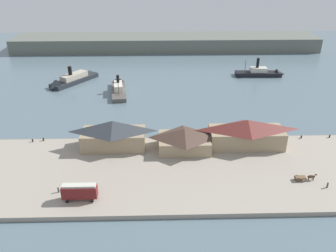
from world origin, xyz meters
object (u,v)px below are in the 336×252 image
ferry_shed_east_terminal (184,139)px  ferry_shed_central_terminal (247,133)px  horse_cart (305,177)px  ferry_shed_west_terminal (113,134)px  ferry_moored_east (118,88)px  pedestrian_walking_east (328,185)px  pedestrian_at_waters_edge (58,190)px  ferry_departing_north (263,73)px  ferry_approaching_west (69,81)px  mooring_post_center_west (43,139)px  street_tram (80,191)px  mooring_post_east (33,140)px  mooring_post_west (330,136)px  mooring_post_center_east (301,137)px

ferry_shed_east_terminal → ferry_shed_central_terminal: (18.68, 1.50, 0.98)m
ferry_shed_east_terminal → horse_cart: 34.28m
ferry_shed_west_terminal → ferry_shed_east_terminal: size_ratio=1.25×
ferry_moored_east → pedestrian_walking_east: bearing=-50.5°
ferry_shed_west_terminal → pedestrian_at_waters_edge: 24.70m
ferry_departing_north → ferry_approaching_west: size_ratio=0.97×
ferry_moored_east → mooring_post_center_west: bearing=-112.3°
ferry_shed_west_terminal → ferry_departing_north: (63.66, 67.88, -4.19)m
ferry_shed_west_terminal → street_tram: (-5.29, -24.66, -1.91)m
ferry_shed_west_terminal → ferry_departing_north: ferry_shed_west_terminal is taller
mooring_post_east → ferry_moored_east: 51.17m
pedestrian_walking_east → ferry_approaching_west: (-81.90, 80.40, -0.43)m
horse_cart → ferry_approaching_west: 109.27m
mooring_post_east → ferry_moored_east: size_ratio=0.04×
mooring_post_east → ferry_departing_north: 109.82m
mooring_post_east → ferry_approaching_west: ferry_approaching_west is taller
ferry_shed_west_terminal → pedestrian_walking_east: bearing=-21.3°
ferry_shed_east_terminal → mooring_post_west: bearing=7.2°
mooring_post_center_east → ferry_approaching_west: bearing=147.0°
street_tram → ferry_moored_east: 74.84m
ferry_shed_west_terminal → street_tram: bearing=-102.1°
pedestrian_walking_east → pedestrian_at_waters_edge: bearing=-179.9°
ferry_shed_west_terminal → horse_cart: (50.79, -18.43, -3.49)m
pedestrian_walking_east → ferry_shed_central_terminal: bearing=126.4°
ferry_shed_east_terminal → ferry_approaching_west: (-47.46, 60.53, -3.06)m
ferry_shed_east_terminal → ferry_moored_east: (-24.66, 51.88, -3.28)m
mooring_post_west → ferry_departing_north: 63.91m
ferry_shed_east_terminal → mooring_post_east: ferry_shed_east_terminal is taller
street_tram → pedestrian_walking_east: size_ratio=4.96×
pedestrian_walking_east → ferry_moored_east: (-59.09, 71.75, -0.65)m
ferry_shed_east_terminal → mooring_post_east: (-46.51, 5.61, -2.93)m
horse_cart → ferry_departing_north: bearing=81.5°
mooring_post_center_east → ferry_approaching_west: 101.02m
horse_cart → mooring_post_center_west: bearing=162.6°
mooring_post_east → horse_cart: bearing=-16.3°
mooring_post_center_west → ferry_shed_west_terminal: bearing=-11.3°
ferry_shed_west_terminal → mooring_post_east: size_ratio=21.11×
pedestrian_at_waters_edge → ferry_moored_east: bearing=84.0°
mooring_post_center_west → mooring_post_center_east: (80.66, -0.67, 0.00)m
mooring_post_center_west → mooring_post_east: 3.20m
ferry_approaching_west → ferry_departing_north: bearing=5.8°
horse_cart → ferry_moored_east: bearing=128.5°
ferry_departing_north → ferry_moored_east: 69.68m
street_tram → mooring_post_east: street_tram is taller
ferry_shed_west_terminal → ferry_approaching_west: (-26.52, 58.78, -4.09)m
mooring_post_west → mooring_post_center_west: size_ratio=1.00×
horse_cart → mooring_post_east: bearing=163.7°
ferry_shed_central_terminal → mooring_post_east: (-65.19, 4.12, -3.92)m
pedestrian_walking_east → mooring_post_center_west: bearing=161.5°
ferry_shed_west_terminal → ferry_shed_east_terminal: bearing=-4.8°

